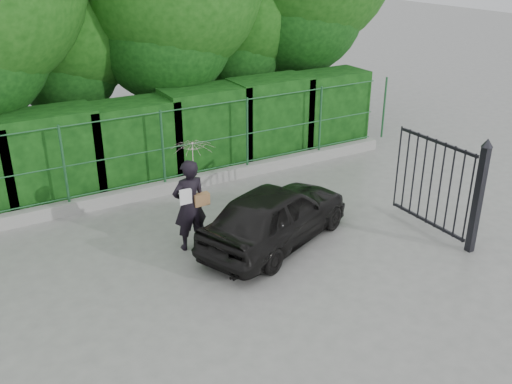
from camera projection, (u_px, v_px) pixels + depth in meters
ground at (239, 286)px, 10.26m from camera, size 80.00×80.00×0.00m
kerb at (150, 191)px, 13.76m from camera, size 14.00×0.25×0.30m
fence at (156, 148)px, 13.44m from camera, size 14.13×0.06×1.80m
hedge at (139, 142)px, 14.25m from camera, size 14.20×1.20×2.25m
gate at (459, 188)px, 11.31m from camera, size 0.22×2.33×2.36m
woman at (192, 183)px, 11.04m from camera, size 0.92×0.86×2.22m
car at (275, 214)px, 11.48m from camera, size 4.02×2.83×1.27m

